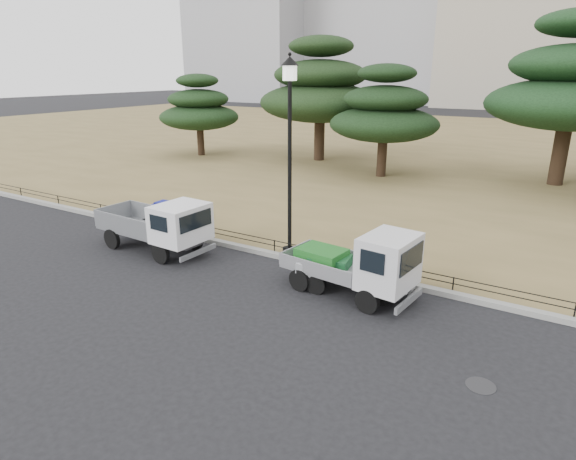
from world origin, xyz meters
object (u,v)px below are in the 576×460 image
Objects in this scene: truck_kei_front at (358,263)px; street_lamp at (290,125)px; truck_large at (158,223)px; truck_kei_rear at (365,266)px; tarp_pile at (163,213)px.

street_lamp reaches higher than truck_kei_front.
truck_large is 7.38m from truck_kei_front.
truck_kei_rear is 0.53× the size of street_lamp.
truck_kei_rear is (0.09, 0.29, -0.16)m from truck_kei_front.
truck_kei_rear is at bearing 78.54° from truck_kei_front.
truck_kei_rear is at bearing -21.56° from street_lamp.
truck_kei_front reaches higher than tarp_pile.
truck_kei_front is at bearing -116.92° from truck_kei_rear.
street_lamp reaches higher than truck_kei_rear.
street_lamp is at bearing 160.10° from truck_kei_front.
truck_kei_rear is at bearing -9.77° from tarp_pile.
tarp_pile is (-9.52, 1.64, -0.32)m from truck_kei_rear.
truck_large is at bearing -155.71° from street_lamp.
truck_large is at bearing -170.92° from truck_kei_front.
truck_kei_front is at bearing 5.24° from truck_large.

